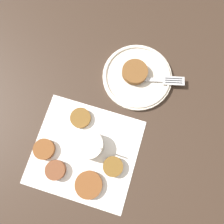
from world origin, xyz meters
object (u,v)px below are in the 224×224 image
(serving_plate, at_px, (137,77))
(fork, at_px, (162,80))
(fritter_on_plate, at_px, (135,72))
(sauce_bowl, at_px, (89,146))

(serving_plate, height_order, fork, fork)
(fritter_on_plate, bearing_deg, sauce_bowl, -98.92)
(sauce_bowl, distance_m, serving_plate, 0.27)
(sauce_bowl, xyz_separation_m, serving_plate, (0.05, 0.27, -0.02))
(sauce_bowl, height_order, fork, sauce_bowl)
(sauce_bowl, height_order, fritter_on_plate, sauce_bowl)
(serving_plate, xyz_separation_m, fork, (0.08, 0.01, 0.01))
(serving_plate, relative_size, fritter_on_plate, 2.75)
(fritter_on_plate, relative_size, fork, 0.46)
(sauce_bowl, distance_m, fritter_on_plate, 0.28)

